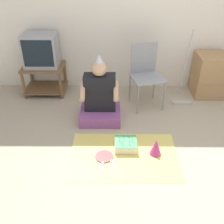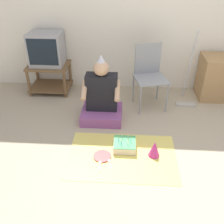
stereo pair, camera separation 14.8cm
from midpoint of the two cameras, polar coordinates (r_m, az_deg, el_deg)
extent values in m
plane|color=tan|center=(2.93, 11.04, -11.52)|extent=(16.00, 16.00, 0.00)
cube|color=silver|center=(4.11, 8.55, 21.90)|extent=(6.40, 0.06, 2.55)
cube|color=brown|center=(4.22, -15.72, 9.43)|extent=(0.63, 0.48, 0.03)
cube|color=brown|center=(4.37, -15.04, 5.14)|extent=(0.63, 0.48, 0.02)
cylinder|color=brown|center=(4.22, -19.66, 5.50)|extent=(0.04, 0.04, 0.45)
cylinder|color=brown|center=(4.06, -12.13, 5.68)|extent=(0.04, 0.04, 0.45)
cylinder|color=brown|center=(4.57, -18.14, 7.88)|extent=(0.04, 0.04, 0.45)
cylinder|color=brown|center=(4.42, -11.13, 8.11)|extent=(0.04, 0.04, 0.45)
cube|color=#99999E|center=(4.15, -16.19, 12.80)|extent=(0.49, 0.39, 0.49)
cube|color=black|center=(3.96, -16.94, 12.01)|extent=(0.43, 0.01, 0.39)
cube|color=gray|center=(3.71, 6.63, 7.33)|extent=(0.51, 0.50, 0.02)
cube|color=gray|center=(3.79, 5.84, 11.58)|extent=(0.37, 0.11, 0.44)
cylinder|color=gray|center=(3.60, 4.50, 2.64)|extent=(0.02, 0.02, 0.44)
cylinder|color=gray|center=(3.73, 10.15, 3.33)|extent=(0.02, 0.02, 0.44)
cylinder|color=gray|center=(3.91, 2.85, 5.23)|extent=(0.02, 0.02, 0.44)
cylinder|color=gray|center=(4.02, 8.14, 5.80)|extent=(0.02, 0.02, 0.44)
cube|color=#A87F51|center=(4.39, 19.12, 5.43)|extent=(0.47, 0.46, 0.28)
cube|color=#A87F51|center=(4.26, 19.90, 9.30)|extent=(0.46, 0.47, 0.37)
cube|color=#B2ADA3|center=(4.06, 13.89, 2.03)|extent=(0.28, 0.09, 0.03)
cylinder|color=#B7B7BC|center=(3.93, 14.57, 9.92)|extent=(0.03, 0.29, 1.08)
cube|color=#8C4C8C|center=(3.56, -3.76, -0.57)|extent=(0.54, 0.47, 0.14)
cube|color=black|center=(3.44, -3.89, 4.28)|extent=(0.41, 0.19, 0.49)
sphere|color=tan|center=(3.30, -4.11, 9.41)|extent=(0.20, 0.20, 0.20)
cone|color=silver|center=(3.25, -4.20, 11.50)|extent=(0.11, 0.11, 0.09)
cylinder|color=tan|center=(3.33, -7.69, 4.57)|extent=(0.06, 0.26, 0.21)
cylinder|color=tan|center=(3.29, -0.42, 4.58)|extent=(0.06, 0.26, 0.21)
cube|color=#EAD666|center=(3.00, 1.19, -9.50)|extent=(1.21, 0.81, 0.01)
cube|color=#F4E0C6|center=(3.08, 1.63, -7.14)|extent=(0.26, 0.26, 0.08)
cube|color=#4CB266|center=(3.05, 1.64, -6.49)|extent=(0.25, 0.25, 0.01)
cylinder|color=#4C7FE5|center=(3.03, 2.99, -6.06)|extent=(0.01, 0.01, 0.07)
sphere|color=#FFCC4C|center=(3.01, 3.01, -5.45)|extent=(0.01, 0.01, 0.01)
cylinder|color=#E58CCC|center=(3.08, 2.31, -5.35)|extent=(0.01, 0.01, 0.07)
sphere|color=#FFCC4C|center=(3.05, 2.33, -4.75)|extent=(0.01, 0.01, 0.01)
cylinder|color=#E58CCC|center=(3.08, 1.04, -5.31)|extent=(0.01, 0.01, 0.07)
sphere|color=#FFCC4C|center=(3.05, 1.05, -4.71)|extent=(0.01, 0.01, 0.01)
cylinder|color=#4C7FE5|center=(3.03, 0.31, -6.08)|extent=(0.01, 0.01, 0.07)
sphere|color=#FFCC4C|center=(3.00, 0.31, -5.48)|extent=(0.01, 0.01, 0.01)
cylinder|color=#4C7FE5|center=(2.98, 0.95, -6.76)|extent=(0.01, 0.01, 0.07)
sphere|color=#FFCC4C|center=(2.96, 0.96, -6.15)|extent=(0.01, 0.01, 0.01)
cylinder|color=#E58CCC|center=(2.98, 2.38, -6.77)|extent=(0.01, 0.01, 0.07)
sphere|color=#FFCC4C|center=(2.96, 2.40, -6.16)|extent=(0.01, 0.01, 0.01)
cone|color=#CC338C|center=(2.99, 8.13, -7.61)|extent=(0.13, 0.13, 0.19)
cylinder|color=#D84C4C|center=(2.98, -3.15, -9.64)|extent=(0.20, 0.20, 0.01)
ellipsoid|color=white|center=(2.92, -1.54, -10.62)|extent=(0.04, 0.05, 0.01)
cube|color=white|center=(2.87, -1.25, -11.60)|extent=(0.03, 0.10, 0.01)
ellipsoid|color=white|center=(2.91, -3.52, -10.97)|extent=(0.04, 0.05, 0.01)
cube|color=white|center=(2.86, -3.57, -11.99)|extent=(0.01, 0.10, 0.01)
camera|label=1|loc=(0.07, -91.37, -0.87)|focal=42.00mm
camera|label=2|loc=(0.07, 88.63, 0.87)|focal=42.00mm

